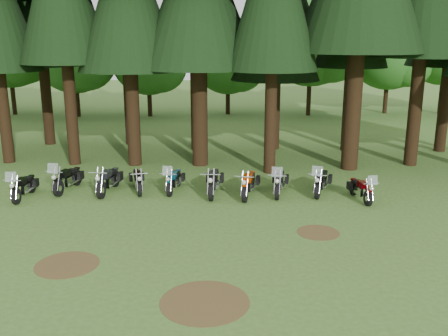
{
  "coord_description": "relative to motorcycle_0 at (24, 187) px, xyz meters",
  "views": [
    {
      "loc": [
        1.63,
        -14.84,
        6.23
      ],
      "look_at": [
        1.33,
        5.0,
        1.0
      ],
      "focal_mm": 40.0,
      "sensor_mm": 36.0,
      "label": 1
    }
  ],
  "objects": [
    {
      "name": "decid_4",
      "position": [
        8.18,
        22.38,
        3.91
      ],
      "size": [
        5.93,
        5.76,
        7.41
      ],
      "color": "black",
      "rests_on": "ground"
    },
    {
      "name": "motorcycle_3",
      "position": [
        4.35,
        1.03,
        -0.02
      ],
      "size": [
        0.68,
        2.07,
        0.86
      ],
      "rotation": [
        0.0,
        0.0,
        0.27
      ],
      "color": "black",
      "rests_on": "ground"
    },
    {
      "name": "decid_2",
      "position": [
        -3.83,
        20.84,
        4.5
      ],
      "size": [
        6.72,
        6.53,
        8.4
      ],
      "color": "black",
      "rests_on": "ground"
    },
    {
      "name": "decid_1",
      "position": [
        -9.38,
        21.82,
        5.38
      ],
      "size": [
        7.91,
        7.69,
        9.88
      ],
      "color": "black",
      "rests_on": "ground"
    },
    {
      "name": "dirt_patch_2",
      "position": [
        7.6,
        -7.94,
        -0.45
      ],
      "size": [
        2.2,
        2.2,
        0.01
      ],
      "primitive_type": "cylinder",
      "color": "#4C3D1E",
      "rests_on": "ground"
    },
    {
      "name": "decid_5",
      "position": [
        14.9,
        21.77,
        5.78
      ],
      "size": [
        8.45,
        8.21,
        10.56
      ],
      "color": "black",
      "rests_on": "ground"
    },
    {
      "name": "motorcycle_5",
      "position": [
        7.51,
        0.64,
        0.04
      ],
      "size": [
        0.4,
        2.4,
        0.97
      ],
      "rotation": [
        0.0,
        0.0,
        -0.07
      ],
      "color": "black",
      "rests_on": "ground"
    },
    {
      "name": "motorcycle_8",
      "position": [
        11.91,
        0.8,
        0.02
      ],
      "size": [
        1.01,
        2.2,
        1.41
      ],
      "rotation": [
        0.0,
        0.0,
        -0.34
      ],
      "color": "black",
      "rests_on": "ground"
    },
    {
      "name": "dirt_patch_1",
      "position": [
        11.1,
        -3.44,
        -0.45
      ],
      "size": [
        1.4,
        1.4,
        0.01
      ],
      "primitive_type": "cylinder",
      "color": "#4C3D1E",
      "rests_on": "ground"
    },
    {
      "name": "motorcycle_4",
      "position": [
        5.85,
        1.03,
        -0.01
      ],
      "size": [
        0.54,
        2.13,
        1.34
      ],
      "rotation": [
        0.0,
        0.0,
        -0.13
      ],
      "color": "black",
      "rests_on": "ground"
    },
    {
      "name": "ground",
      "position": [
        6.6,
        -3.94,
        -0.46
      ],
      "size": [
        120.0,
        120.0,
        0.0
      ],
      "primitive_type": "plane",
      "color": "#3B6325",
      "rests_on": "ground"
    },
    {
      "name": "motorcycle_2",
      "position": [
        3.17,
        0.84,
        0.04
      ],
      "size": [
        0.44,
        2.37,
        0.96
      ],
      "rotation": [
        0.0,
        0.0,
        -0.11
      ],
      "color": "black",
      "rests_on": "ground"
    },
    {
      "name": "motorcycle_6",
      "position": [
        8.93,
        0.44,
        0.02
      ],
      "size": [
        0.61,
        2.28,
        0.94
      ],
      "rotation": [
        0.0,
        0.0,
        -0.21
      ],
      "color": "black",
      "rests_on": "ground"
    },
    {
      "name": "decid_6",
      "position": [
        21.46,
        23.07,
        4.75
      ],
      "size": [
        7.06,
        6.86,
        8.82
      ],
      "color": "black",
      "rests_on": "ground"
    },
    {
      "name": "motorcycle_7",
      "position": [
        10.19,
        0.71,
        0.02
      ],
      "size": [
        0.69,
        2.25,
        1.41
      ],
      "rotation": [
        0.0,
        0.0,
        -0.19
      ],
      "color": "black",
      "rests_on": "ground"
    },
    {
      "name": "motorcycle_1",
      "position": [
        1.42,
        1.04,
        0.03
      ],
      "size": [
        0.67,
        2.31,
        1.45
      ],
      "rotation": [
        0.0,
        0.0,
        -0.17
      ],
      "color": "black",
      "rests_on": "ground"
    },
    {
      "name": "motorcycle_9",
      "position": [
        13.31,
        -0.05,
        -0.03
      ],
      "size": [
        0.59,
        2.02,
        1.27
      ],
      "rotation": [
        0.0,
        0.0,
        0.17
      ],
      "color": "black",
      "rests_on": "ground"
    },
    {
      "name": "decid_3",
      "position": [
        1.89,
        21.19,
        4.06
      ],
      "size": [
        6.12,
        5.95,
        7.65
      ],
      "color": "black",
      "rests_on": "ground"
    },
    {
      "name": "motorcycle_0",
      "position": [
        0.0,
        0.0,
        0.0
      ],
      "size": [
        0.4,
        2.16,
        1.36
      ],
      "rotation": [
        0.0,
        0.0,
        -0.01
      ],
      "color": "black",
      "rests_on": "ground"
    },
    {
      "name": "dirt_patch_0",
      "position": [
        3.6,
        -5.94,
        -0.45
      ],
      "size": [
        1.8,
        1.8,
        0.01
      ],
      "primitive_type": "cylinder",
      "color": "#4C3D1E",
      "rests_on": "ground"
    }
  ]
}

